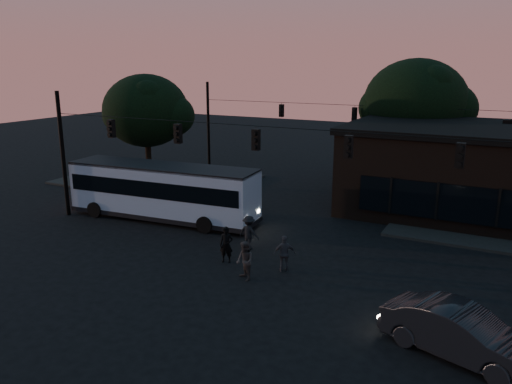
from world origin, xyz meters
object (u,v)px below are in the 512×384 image
at_px(bus, 163,189).
at_px(pedestrian_a, 226,245).
at_px(pedestrian_c, 285,254).
at_px(car, 461,333).
at_px(pedestrian_d, 249,232).
at_px(building, 477,170).
at_px(pedestrian_b, 245,261).

xyz_separation_m(bus, pedestrian_a, (6.75, -4.03, -0.98)).
bearing_deg(pedestrian_c, car, 123.85).
relative_size(bus, pedestrian_c, 7.05).
height_order(pedestrian_c, pedestrian_d, pedestrian_d).
xyz_separation_m(building, car, (1.02, -17.24, -1.89)).
relative_size(car, pedestrian_a, 2.90).
height_order(building, car, building).
bearing_deg(pedestrian_b, pedestrian_d, 151.39).
distance_m(bus, car, 18.78).
bearing_deg(bus, car, -27.61).
distance_m(car, pedestrian_d, 11.71).
relative_size(pedestrian_b, pedestrian_d, 1.00).
relative_size(building, car, 3.09).
bearing_deg(bus, pedestrian_c, -26.10).
bearing_deg(pedestrian_c, building, -147.40).
bearing_deg(pedestrian_a, pedestrian_b, -53.99).
xyz_separation_m(building, pedestrian_d, (-9.42, -11.95, -1.85)).
distance_m(car, pedestrian_a, 11.03).
xyz_separation_m(building, pedestrian_b, (-7.82, -15.29, -1.85)).
bearing_deg(pedestrian_a, pedestrian_c, -10.65).
bearing_deg(building, pedestrian_d, -128.26).
bearing_deg(bus, building, 26.74).
xyz_separation_m(building, pedestrian_a, (-9.51, -13.99, -1.85)).
relative_size(pedestrian_a, pedestrian_c, 1.03).
xyz_separation_m(bus, car, (17.28, -7.29, -1.02)).
bearing_deg(bus, pedestrian_b, -37.06).
xyz_separation_m(building, pedestrian_c, (-6.67, -13.70, -1.87)).
bearing_deg(pedestrian_b, car, 23.40).
distance_m(building, pedestrian_c, 15.35).
height_order(car, pedestrian_d, pedestrian_d).
xyz_separation_m(car, pedestrian_d, (-10.44, 5.30, 0.04)).
distance_m(car, pedestrian_b, 9.05).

